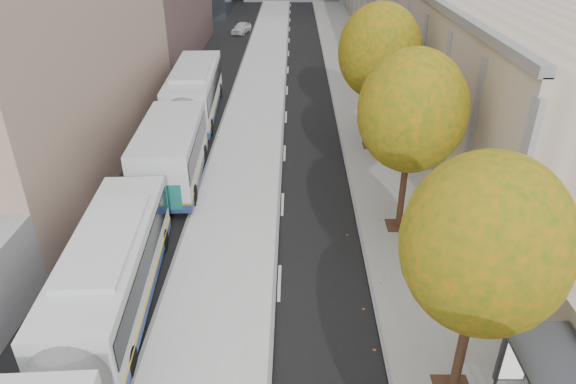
{
  "coord_description": "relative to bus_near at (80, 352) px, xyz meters",
  "views": [
    {
      "loc": [
        -1.15,
        2.48,
        12.48
      ],
      "look_at": [
        -1.34,
        20.68,
        2.5
      ],
      "focal_mm": 32.0,
      "sensor_mm": 36.0,
      "label": 1
    }
  ],
  "objects": [
    {
      "name": "bus_far",
      "position": [
        -0.49,
        19.04,
        0.22
      ],
      "size": [
        3.79,
        19.35,
        3.21
      ],
      "rotation": [
        0.0,
        0.0,
        0.05
      ],
      "color": "silver",
      "rests_on": "ground"
    },
    {
      "name": "bus_near",
      "position": [
        0.0,
        0.0,
        0.0
      ],
      "size": [
        3.6,
        16.98,
        2.81
      ],
      "rotation": [
        0.0,
        0.0,
        0.07
      ],
      "color": "silver",
      "rests_on": "ground"
    },
    {
      "name": "tree_d",
      "position": [
        10.75,
        9.03,
        3.93
      ],
      "size": [
        4.4,
        4.4,
        7.6
      ],
      "color": "black",
      "rests_on": "sidewalk"
    },
    {
      "name": "distant_car",
      "position": [
        -0.06,
        50.63,
        -0.92
      ],
      "size": [
        2.35,
        3.89,
        1.24
      ],
      "primitive_type": "imported",
      "rotation": [
        0.0,
        0.0,
        -0.26
      ],
      "color": "silver",
      "rests_on": "ground"
    },
    {
      "name": "tree_c",
      "position": [
        10.75,
        0.03,
        3.72
      ],
      "size": [
        4.2,
        4.2,
        7.28
      ],
      "color": "black",
      "rests_on": "sidewalk"
    },
    {
      "name": "bus_platform",
      "position": [
        3.28,
        22.03,
        -1.46
      ],
      "size": [
        4.25,
        150.0,
        0.15
      ],
      "primitive_type": "cube",
      "color": "#B9B9B9",
      "rests_on": "ground"
    },
    {
      "name": "tree_e",
      "position": [
        10.75,
        18.03,
        4.15
      ],
      "size": [
        4.6,
        4.6,
        7.92
      ],
      "color": "black",
      "rests_on": "sidewalk"
    },
    {
      "name": "sidewalk",
      "position": [
        11.28,
        22.03,
        -1.5
      ],
      "size": [
        4.75,
        150.0,
        0.08
      ],
      "primitive_type": "cube",
      "color": "gray",
      "rests_on": "ground"
    }
  ]
}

